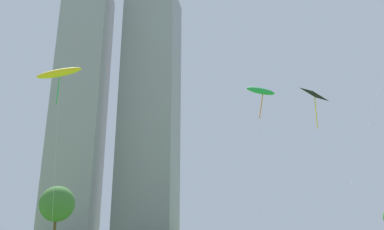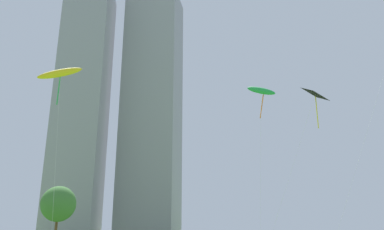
# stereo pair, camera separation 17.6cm
# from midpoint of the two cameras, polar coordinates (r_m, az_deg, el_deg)

# --- Properties ---
(kite_flying_1) EXTENTS (4.22, 5.12, 17.75)m
(kite_flying_1) POSITION_cam_midpoint_polar(r_m,az_deg,el_deg) (38.16, -18.66, 5.83)
(kite_flying_1) COLOR silver
(kite_flying_1) RESTS_ON ground
(kite_flying_2) EXTENTS (8.02, 4.24, 18.62)m
(kite_flying_2) POSITION_cam_midpoint_polar(r_m,az_deg,el_deg) (47.40, 17.78, 2.69)
(kite_flying_2) COLOR silver
(kite_flying_2) RESTS_ON ground
(kite_flying_3) EXTENTS (3.54, 3.06, 18.66)m
(kite_flying_3) POSITION_cam_midpoint_polar(r_m,az_deg,el_deg) (44.55, 10.23, 3.49)
(kite_flying_3) COLOR silver
(kite_flying_3) RESTS_ON ground
(park_tree_1) EXTENTS (4.68, 4.68, 8.55)m
(park_tree_1) POSITION_cam_midpoint_polar(r_m,az_deg,el_deg) (56.72, -18.97, -12.28)
(park_tree_1) COLOR brown
(park_tree_1) RESTS_ON ground
(distant_highrise_0) EXTENTS (22.22, 17.08, 101.19)m
(distant_highrise_0) POSITION_cam_midpoint_polar(r_m,az_deg,el_deg) (155.69, -5.90, 0.71)
(distant_highrise_0) COLOR #939399
(distant_highrise_0) RESTS_ON ground
(distant_highrise_1) EXTENTS (20.58, 23.85, 100.66)m
(distant_highrise_1) POSITION_cam_midpoint_polar(r_m,az_deg,el_deg) (152.56, -15.77, 1.59)
(distant_highrise_1) COLOR #939399
(distant_highrise_1) RESTS_ON ground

